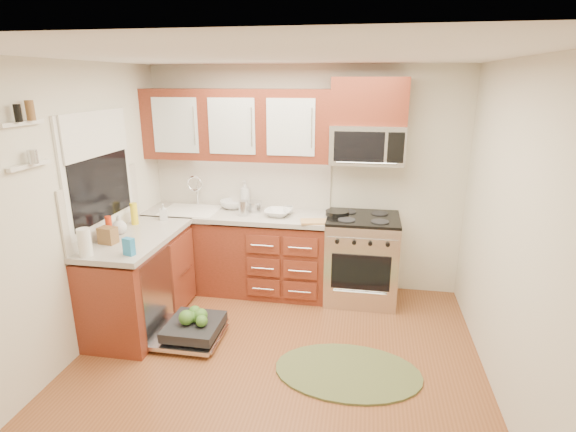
% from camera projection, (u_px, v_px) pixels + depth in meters
% --- Properties ---
extents(floor, '(3.50, 3.50, 0.00)m').
position_uv_depth(floor, '(274.00, 369.00, 3.80)').
color(floor, brown).
rests_on(floor, ground).
extents(ceiling, '(3.50, 3.50, 0.00)m').
position_uv_depth(ceiling, '(271.00, 56.00, 3.07)').
color(ceiling, white).
rests_on(ceiling, ground).
extents(wall_back, '(3.50, 0.04, 2.50)m').
position_uv_depth(wall_back, '(304.00, 180.00, 5.08)').
color(wall_back, beige).
rests_on(wall_back, ground).
extents(wall_front, '(3.50, 0.04, 2.50)m').
position_uv_depth(wall_front, '(182.00, 367.00, 1.78)').
color(wall_front, beige).
rests_on(wall_front, ground).
extents(wall_left, '(0.04, 3.50, 2.50)m').
position_uv_depth(wall_left, '(66.00, 217.00, 3.72)').
color(wall_left, beige).
rests_on(wall_left, ground).
extents(wall_right, '(0.04, 3.50, 2.50)m').
position_uv_depth(wall_right, '(517.00, 243.00, 3.14)').
color(wall_right, beige).
rests_on(wall_right, ground).
extents(base_cabinet_back, '(2.05, 0.60, 0.85)m').
position_uv_depth(base_cabinet_back, '(238.00, 254.00, 5.16)').
color(base_cabinet_back, '#5C2614').
rests_on(base_cabinet_back, ground).
extents(base_cabinet_left, '(0.60, 1.25, 0.85)m').
position_uv_depth(base_cabinet_left, '(140.00, 283.00, 4.41)').
color(base_cabinet_left, '#5C2614').
rests_on(base_cabinet_left, ground).
extents(countertop_back, '(2.07, 0.64, 0.05)m').
position_uv_depth(countertop_back, '(236.00, 214.00, 5.01)').
color(countertop_back, '#ABA49C').
rests_on(countertop_back, base_cabinet_back).
extents(countertop_left, '(0.64, 1.27, 0.05)m').
position_uv_depth(countertop_left, '(136.00, 238.00, 4.27)').
color(countertop_left, '#ABA49C').
rests_on(countertop_left, base_cabinet_left).
extents(backsplash_back, '(2.05, 0.02, 0.57)m').
position_uv_depth(backsplash_back, '(242.00, 182.00, 5.20)').
color(backsplash_back, beige).
rests_on(backsplash_back, ground).
extents(backsplash_left, '(0.02, 1.25, 0.57)m').
position_uv_depth(backsplash_left, '(104.00, 205.00, 4.22)').
color(backsplash_left, beige).
rests_on(backsplash_left, ground).
extents(upper_cabinets, '(2.05, 0.35, 0.75)m').
position_uv_depth(upper_cabinets, '(236.00, 125.00, 4.85)').
color(upper_cabinets, '#5C2614').
rests_on(upper_cabinets, ground).
extents(cabinet_over_mw, '(0.76, 0.35, 0.47)m').
position_uv_depth(cabinet_over_mw, '(369.00, 101.00, 4.54)').
color(cabinet_over_mw, '#5C2614').
rests_on(cabinet_over_mw, ground).
extents(range, '(0.76, 0.64, 0.95)m').
position_uv_depth(range, '(361.00, 258.00, 4.89)').
color(range, silver).
rests_on(range, ground).
extents(microwave, '(0.76, 0.38, 0.40)m').
position_uv_depth(microwave, '(367.00, 144.00, 4.65)').
color(microwave, silver).
rests_on(microwave, ground).
extents(sink, '(0.62, 0.50, 0.26)m').
position_uv_depth(sink, '(191.00, 221.00, 5.11)').
color(sink, white).
rests_on(sink, ground).
extents(dishwasher, '(0.70, 0.60, 0.20)m').
position_uv_depth(dishwasher, '(191.00, 330.00, 4.19)').
color(dishwasher, silver).
rests_on(dishwasher, ground).
extents(window, '(0.03, 1.05, 1.05)m').
position_uv_depth(window, '(98.00, 170.00, 4.10)').
color(window, white).
rests_on(window, ground).
extents(window_blind, '(0.02, 0.96, 0.40)m').
position_uv_depth(window_blind, '(96.00, 134.00, 4.00)').
color(window_blind, white).
rests_on(window_blind, ground).
extents(shelf_upper, '(0.04, 0.40, 0.03)m').
position_uv_depth(shelf_upper, '(22.00, 123.00, 3.15)').
color(shelf_upper, white).
rests_on(shelf_upper, ground).
extents(shelf_lower, '(0.04, 0.40, 0.03)m').
position_uv_depth(shelf_lower, '(29.00, 165.00, 3.24)').
color(shelf_lower, white).
rests_on(shelf_lower, ground).
extents(rug, '(1.38, 1.07, 0.02)m').
position_uv_depth(rug, '(348.00, 372.00, 3.74)').
color(rug, '#576238').
rests_on(rug, ground).
extents(skillet, '(0.26, 0.26, 0.05)m').
position_uv_depth(skillet, '(337.00, 213.00, 4.81)').
color(skillet, black).
rests_on(skillet, range).
extents(stock_pot, '(0.25, 0.25, 0.11)m').
position_uv_depth(stock_pot, '(254.00, 206.00, 5.03)').
color(stock_pot, silver).
rests_on(stock_pot, countertop_back).
extents(cutting_board, '(0.31, 0.23, 0.02)m').
position_uv_depth(cutting_board, '(314.00, 222.00, 4.64)').
color(cutting_board, tan).
rests_on(cutting_board, countertop_back).
extents(canister, '(0.11, 0.11, 0.17)m').
position_uv_depth(canister, '(243.00, 208.00, 4.85)').
color(canister, silver).
rests_on(canister, countertop_back).
extents(paper_towel_roll, '(0.12, 0.12, 0.24)m').
position_uv_depth(paper_towel_roll, '(85.00, 242.00, 3.74)').
color(paper_towel_roll, white).
rests_on(paper_towel_roll, countertop_left).
extents(mustard_bottle, '(0.08, 0.08, 0.22)m').
position_uv_depth(mustard_bottle, '(134.00, 214.00, 4.56)').
color(mustard_bottle, yellow).
rests_on(mustard_bottle, countertop_left).
extents(red_bottle, '(0.08, 0.08, 0.22)m').
position_uv_depth(red_bottle, '(109.00, 228.00, 4.12)').
color(red_bottle, red).
rests_on(red_bottle, countertop_left).
extents(wooden_box, '(0.17, 0.13, 0.15)m').
position_uv_depth(wooden_box, '(108.00, 235.00, 4.04)').
color(wooden_box, brown).
rests_on(wooden_box, countertop_left).
extents(blue_carton, '(0.11, 0.08, 0.15)m').
position_uv_depth(blue_carton, '(129.00, 247.00, 3.77)').
color(blue_carton, '#277DB9').
rests_on(blue_carton, countertop_left).
extents(bowl_a, '(0.30, 0.30, 0.07)m').
position_uv_depth(bowl_a, '(278.00, 213.00, 4.86)').
color(bowl_a, '#999999').
rests_on(bowl_a, countertop_back).
extents(bowl_b, '(0.32, 0.32, 0.09)m').
position_uv_depth(bowl_b, '(233.00, 204.00, 5.15)').
color(bowl_b, '#999999').
rests_on(bowl_b, countertop_back).
extents(cup, '(0.14, 0.14, 0.09)m').
position_uv_depth(cup, '(289.00, 210.00, 4.93)').
color(cup, '#999999').
rests_on(cup, countertop_back).
extents(soap_bottle_a, '(0.14, 0.14, 0.31)m').
position_uv_depth(soap_bottle_a, '(245.00, 194.00, 5.18)').
color(soap_bottle_a, '#999999').
rests_on(soap_bottle_a, countertop_back).
extents(soap_bottle_b, '(0.10, 0.10, 0.17)m').
position_uv_depth(soap_bottle_b, '(163.00, 212.00, 4.72)').
color(soap_bottle_b, '#999999').
rests_on(soap_bottle_b, countertop_left).
extents(soap_bottle_c, '(0.17, 0.17, 0.18)m').
position_uv_depth(soap_bottle_c, '(119.00, 225.00, 4.29)').
color(soap_bottle_c, '#999999').
rests_on(soap_bottle_c, countertop_left).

